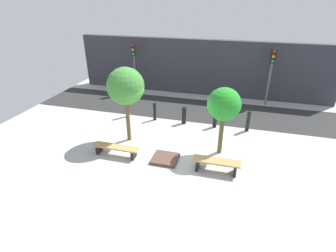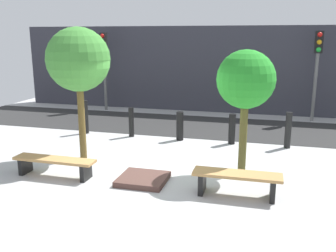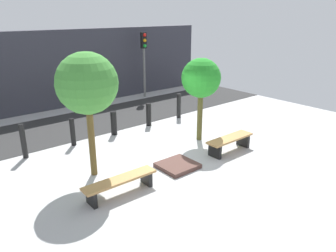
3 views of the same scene
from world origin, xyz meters
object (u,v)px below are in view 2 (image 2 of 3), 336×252
object	(u,v)px
bollard_center	(180,126)
tree_behind_left_bench	(78,60)
tree_behind_right_bench	(246,81)
traffic_light_mid_west	(317,59)
bench_left	(55,163)
bench_right	(237,179)
traffic_light_west	(104,57)
bollard_left	(131,122)
planter_bed	(143,179)
bollard_far_right	(288,130)
bollard_right	(232,129)
bollard_far_left	(86,117)

from	to	relation	value
bollard_center	tree_behind_left_bench	bearing A→B (deg)	-131.20
tree_behind_right_bench	bollard_center	world-z (taller)	tree_behind_right_bench
traffic_light_mid_west	bench_left	bearing A→B (deg)	-129.51
bench_left	bench_right	bearing A→B (deg)	0.47
traffic_light_west	bench_left	bearing A→B (deg)	-74.15
bollard_left	bollard_center	distance (m)	1.56
planter_bed	bollard_left	xyz separation A→B (m)	(-1.56, 3.47, 0.40)
bench_left	bollard_far_right	world-z (taller)	bollard_far_right
traffic_light_mid_west	bollard_center	bearing A→B (deg)	-137.40
traffic_light_west	tree_behind_right_bench	bearing A→B (deg)	-44.79
bollard_right	traffic_light_west	size ratio (longest dim) A/B	0.28
bench_right	bollard_far_right	world-z (taller)	bollard_far_right
bench_left	traffic_light_west	xyz separation A→B (m)	(-2.13, 7.49, 1.93)
bench_right	traffic_light_mid_west	world-z (taller)	traffic_light_mid_west
bench_right	bollard_far_left	world-z (taller)	bollard_far_left
bollard_left	bollard_right	bearing A→B (deg)	0.00
bench_right	tree_behind_right_bench	world-z (taller)	tree_behind_right_bench
tree_behind_left_bench	bollard_far_right	size ratio (longest dim) A/B	3.22
planter_bed	bollard_right	bearing A→B (deg)	65.77
bench_left	bollard_far_right	bearing A→B (deg)	35.96
planter_bed	tree_behind_right_bench	xyz separation A→B (m)	(2.03, 1.16, 2.07)
bollard_far_left	bollard_left	size ratio (longest dim) A/B	1.16
planter_bed	traffic_light_mid_west	distance (m)	8.68
planter_bed	bollard_center	world-z (taller)	bollard_center
bollard_center	bollard_right	distance (m)	1.56
bench_left	traffic_light_west	world-z (taller)	traffic_light_west
tree_behind_right_bench	traffic_light_mid_west	world-z (taller)	traffic_light_mid_west
bench_right	bollard_center	distance (m)	4.20
bench_left	traffic_light_mid_west	distance (m)	9.91
tree_behind_left_bench	bollard_center	size ratio (longest dim) A/B	3.81
bench_right	tree_behind_right_bench	xyz separation A→B (m)	(0.00, 1.36, 1.79)
tree_behind_left_bench	bollard_far_left	xyz separation A→B (m)	(-1.10, 2.31, -1.97)
bench_right	bollard_left	xyz separation A→B (m)	(-3.59, 3.67, 0.13)
tree_behind_left_bench	bollard_left	distance (m)	3.12
bollard_far_left	bollard_far_right	world-z (taller)	bollard_far_left
bollard_left	traffic_light_mid_west	xyz separation A→B (m)	(5.72, 3.82, 1.80)
bench_right	bollard_right	bearing A→B (deg)	96.71
bench_left	tree_behind_left_bench	world-z (taller)	tree_behind_left_bench
bench_right	planter_bed	size ratio (longest dim) A/B	1.71
bollard_right	bench_left	bearing A→B (deg)	-134.33
bollard_far_left	bollard_far_right	size ratio (longest dim) A/B	1.05
bollard_left	bench_left	bearing A→B (deg)	-97.18
bollard_left	bollard_right	distance (m)	3.13
tree_behind_right_bench	bollard_right	distance (m)	2.90
traffic_light_west	traffic_light_mid_west	xyz separation A→B (m)	(8.31, 0.00, 0.03)
bollard_far_left	tree_behind_left_bench	bearing A→B (deg)	-64.56
tree_behind_right_bench	traffic_light_mid_west	bearing A→B (deg)	70.87
bollard_left	bollard_right	xyz separation A→B (m)	(3.13, 0.00, -0.02)
bollard_far_left	bollard_right	distance (m)	4.69
bollard_far_left	bollard_right	xyz separation A→B (m)	(4.69, 0.00, -0.10)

